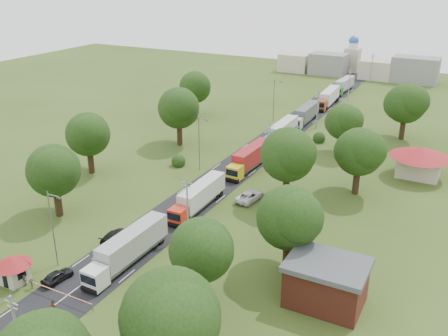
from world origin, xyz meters
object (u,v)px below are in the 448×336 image
Objects in this scene: truck_0 at (128,248)px; pedestrian_near at (53,309)px; guard_booth at (13,267)px; boom_barrier at (52,290)px; info_sign at (294,132)px; car_lane_mid at (107,254)px; car_lane_front at (57,276)px.

truck_0 reaches higher than pedestrian_near.
boom_barrier is at bearing 0.01° from guard_booth.
pedestrian_near is (8.46, -2.34, -1.29)m from guard_booth.
car_lane_mid is at bearing -96.92° from info_sign.
guard_booth reaches higher than pedestrian_near.
pedestrian_near is (2.62, -2.34, -0.02)m from boom_barrier.
guard_booth reaches higher than boom_barrier.
car_lane_front is at bearing 66.00° from car_lane_mid.
truck_0 is (-3.16, -50.47, -0.91)m from info_sign.
truck_0 is at bearing 70.90° from pedestrian_near.
car_lane_front is (4.20, 2.48, -1.49)m from guard_booth.
guard_booth is 2.51× the size of pedestrian_near.
pedestrian_near is (-0.78, -11.88, -1.22)m from truck_0.
pedestrian_near reaches higher than car_lane_front.
info_sign is 51.50m from car_lane_mid.
truck_0 is 11.96m from pedestrian_near.
guard_booth is 0.31× the size of truck_0.
boom_barrier is 3.51m from pedestrian_near.
pedestrian_near reaches higher than boom_barrier.
guard_booth is 5.10m from car_lane_front.
car_lane_front is 6.75m from car_lane_mid.
boom_barrier is 2.25× the size of info_sign.
truck_0 reaches higher than boom_barrier.
info_sign is 50.57m from truck_0.
pedestrian_near is at bearing -93.74° from truck_0.
info_sign reaches higher than boom_barrier.
car_lane_front reaches higher than boom_barrier.
boom_barrier is 5.27× the size of pedestrian_near.
guard_booth is at bearing 48.45° from car_lane_mid.
truck_0 is 8.14× the size of pedestrian_near.
boom_barrier is at bearing -109.60° from truck_0.
truck_0 is (3.39, 9.53, 1.21)m from boom_barrier.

